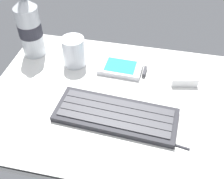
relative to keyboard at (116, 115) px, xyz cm
name	(u,v)px	position (x,y,z in cm)	size (l,w,h in cm)	color
ground_plane	(112,101)	(-2.23, 5.81, -1.79)	(64.00, 48.00, 2.80)	silver
keyboard	(116,115)	(0.00, 0.00, 0.00)	(29.61, 12.74, 1.70)	#232328
handheld_device	(123,68)	(-1.57, 17.54, -0.08)	(13.00, 8.04, 1.50)	silver
juice_cup	(74,53)	(-15.71, 17.56, 3.10)	(6.40, 6.40, 8.50)	silver
water_bottle	(29,27)	(-29.12, 19.94, 8.20)	(6.73, 6.73, 20.80)	silver
charger_block	(183,77)	(15.20, 16.62, 0.39)	(7.00, 5.60, 2.40)	white
stylus_pen	(168,142)	(12.77, -4.96, -0.46)	(0.70, 0.70, 9.50)	#26262B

